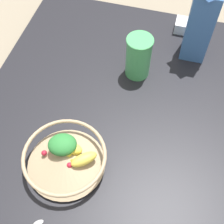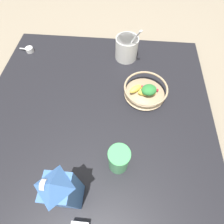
% 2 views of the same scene
% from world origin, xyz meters
% --- Properties ---
extents(ground_plane, '(6.00, 6.00, 0.00)m').
position_xyz_m(ground_plane, '(0.00, 0.00, 0.00)').
color(ground_plane, gray).
extents(countertop, '(1.13, 1.13, 0.03)m').
position_xyz_m(countertop, '(0.00, 0.00, 0.02)').
color(countertop, black).
rests_on(countertop, ground_plane).
extents(fruit_bowl, '(0.22, 0.22, 0.09)m').
position_xyz_m(fruit_bowl, '(-0.12, 0.23, 0.07)').
color(fruit_bowl, tan).
rests_on(fruit_bowl, countertop).
extents(milk_carton, '(0.08, 0.08, 0.29)m').
position_xyz_m(milk_carton, '(0.38, -0.04, 0.18)').
color(milk_carton, '#3D6BB2').
rests_on(milk_carton, countertop).
extents(yogurt_tub, '(0.15, 0.13, 0.23)m').
position_xyz_m(yogurt_tub, '(-0.39, 0.13, 0.10)').
color(yogurt_tub, white).
rests_on(yogurt_tub, countertop).
extents(drinking_cup, '(0.08, 0.08, 0.14)m').
position_xyz_m(drinking_cup, '(0.25, 0.13, 0.11)').
color(drinking_cup, '#4CB266').
rests_on(drinking_cup, countertop).
extents(measuring_scoop, '(0.04, 0.09, 0.03)m').
position_xyz_m(measuring_scoop, '(-0.39, -0.46, 0.04)').
color(measuring_scoop, white).
rests_on(measuring_scoop, countertop).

